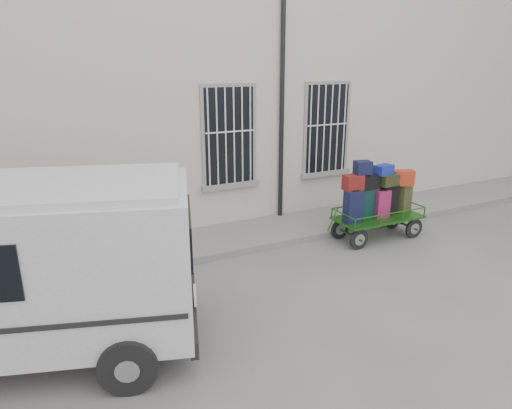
% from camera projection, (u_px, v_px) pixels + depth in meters
% --- Properties ---
extents(ground, '(80.00, 80.00, 0.00)m').
position_uv_depth(ground, '(311.00, 273.00, 8.77)').
color(ground, slate).
rests_on(ground, ground).
extents(building, '(24.00, 5.15, 6.00)m').
position_uv_depth(building, '(206.00, 95.00, 12.56)').
color(building, beige).
rests_on(building, ground).
extents(sidewalk, '(24.00, 1.70, 0.15)m').
position_uv_depth(sidewalk, '(260.00, 233.00, 10.63)').
color(sidewalk, gray).
rests_on(sidewalk, ground).
extents(luggage_cart, '(2.39, 0.95, 1.85)m').
position_uv_depth(luggage_cart, '(377.00, 200.00, 10.24)').
color(luggage_cart, black).
rests_on(luggage_cart, ground).
extents(van, '(5.21, 3.38, 2.44)m').
position_uv_depth(van, '(6.00, 262.00, 5.93)').
color(van, silver).
rests_on(van, ground).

